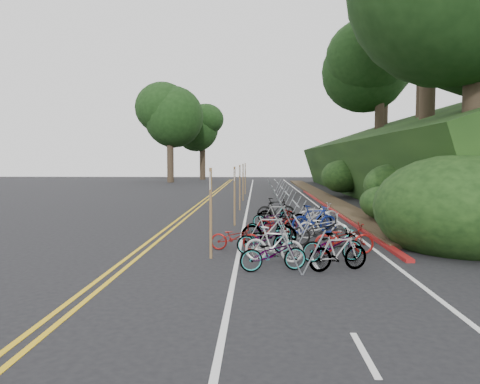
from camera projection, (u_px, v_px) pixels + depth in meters
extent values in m
plane|color=black|center=(208.00, 248.00, 14.83)|extent=(120.00, 120.00, 0.00)
cube|color=gold|center=(188.00, 212.00, 24.88)|extent=(0.12, 80.00, 0.01)
cube|color=gold|center=(193.00, 212.00, 24.86)|extent=(0.12, 80.00, 0.01)
cube|color=silver|center=(247.00, 212.00, 24.76)|extent=(0.12, 80.00, 0.01)
cube|color=silver|center=(326.00, 213.00, 24.61)|extent=(0.12, 80.00, 0.01)
cube|color=silver|center=(364.00, 354.00, 6.74)|extent=(0.10, 1.60, 0.01)
cube|color=silver|center=(314.00, 262.00, 12.72)|extent=(0.10, 1.60, 0.01)
cube|color=silver|center=(296.00, 229.00, 18.70)|extent=(0.10, 1.60, 0.01)
cube|color=silver|center=(286.00, 212.00, 24.69)|extent=(0.10, 1.60, 0.01)
cube|color=silver|center=(281.00, 202.00, 30.67)|extent=(0.10, 1.60, 0.01)
cube|color=silver|center=(277.00, 195.00, 36.65)|extent=(0.10, 1.60, 0.01)
cube|color=silver|center=(274.00, 190.00, 42.63)|extent=(0.10, 1.60, 0.01)
cube|color=silver|center=(272.00, 186.00, 48.61)|extent=(0.10, 1.60, 0.01)
cube|color=maroon|center=(330.00, 208.00, 26.58)|extent=(0.25, 28.00, 0.10)
cube|color=black|center=(412.00, 159.00, 36.08)|extent=(12.32, 44.00, 9.11)
cube|color=#382819|center=(319.00, 194.00, 36.52)|extent=(1.40, 44.00, 0.16)
ellipsoid|color=#284C19|center=(408.00, 207.00, 17.49)|extent=(2.00, 2.80, 1.60)
ellipsoid|color=#284C19|center=(391.00, 186.00, 22.41)|extent=(2.60, 3.64, 2.08)
ellipsoid|color=#284C19|center=(383.00, 173.00, 28.31)|extent=(2.20, 3.08, 1.76)
ellipsoid|color=#284C19|center=(342.00, 176.00, 34.38)|extent=(3.00, 4.20, 2.40)
ellipsoid|color=#284C19|center=(338.00, 172.00, 40.32)|extent=(2.40, 3.36, 1.92)
ellipsoid|color=#284C19|center=(344.00, 164.00, 44.21)|extent=(2.80, 3.92, 2.24)
ellipsoid|color=#284C19|center=(381.00, 203.00, 20.49)|extent=(1.80, 2.52, 1.44)
ellipsoid|color=#284C19|center=(379.00, 162.00, 32.23)|extent=(3.20, 4.48, 2.56)
ellipsoid|color=black|center=(458.00, 209.00, 14.95)|extent=(5.28, 6.16, 3.52)
cylinder|color=#2D2319|center=(473.00, 126.00, 17.20)|extent=(0.80, 0.80, 5.66)
cylinder|color=#2D2319|center=(427.00, 106.00, 25.99)|extent=(0.85, 0.85, 6.54)
cylinder|color=#2D2319|center=(422.00, 103.00, 33.80)|extent=(0.90, 0.90, 7.41)
ellipsoid|color=black|center=(425.00, 5.00, 33.32)|extent=(10.65, 10.65, 10.12)
cylinder|color=#2D2319|center=(379.00, 125.00, 41.88)|extent=(0.83, 0.83, 6.10)
ellipsoid|color=black|center=(381.00, 63.00, 41.50)|extent=(8.13, 8.13, 7.73)
cylinder|color=#2D2319|center=(384.00, 120.00, 49.69)|extent=(0.87, 0.87, 6.97)
ellipsoid|color=black|center=(385.00, 59.00, 49.24)|extent=(9.68, 9.68, 9.20)
cylinder|color=#2D2319|center=(170.00, 159.00, 56.83)|extent=(0.80, 0.80, 5.66)
ellipsoid|color=black|center=(170.00, 116.00, 56.47)|extent=(7.75, 7.75, 7.36)
cylinder|color=#2D2319|center=(203.00, 161.00, 64.71)|extent=(0.78, 0.78, 5.23)
ellipsoid|color=black|center=(202.00, 127.00, 64.38)|extent=(6.78, 6.78, 6.44)
cylinder|color=gray|center=(298.00, 222.00, 12.52)|extent=(0.05, 2.85, 0.05)
cylinder|color=gray|center=(291.00, 252.00, 11.25)|extent=(0.57, 0.04, 1.12)
cylinder|color=gray|center=(314.00, 253.00, 11.23)|extent=(0.57, 0.04, 1.12)
cylinder|color=gray|center=(284.00, 235.00, 13.89)|extent=(0.57, 0.04, 1.12)
cylinder|color=gray|center=(303.00, 235.00, 13.87)|extent=(0.57, 0.04, 1.12)
cylinder|color=gray|center=(295.00, 203.00, 17.63)|extent=(0.05, 3.00, 0.05)
cylinder|color=gray|center=(291.00, 223.00, 16.29)|extent=(0.58, 0.04, 1.13)
cylinder|color=gray|center=(307.00, 223.00, 16.27)|extent=(0.58, 0.04, 1.13)
cylinder|color=gray|center=(286.00, 214.00, 19.08)|extent=(0.58, 0.04, 1.13)
cylinder|color=gray|center=(299.00, 214.00, 19.06)|extent=(0.58, 0.04, 1.13)
cylinder|color=gray|center=(287.00, 194.00, 22.62)|extent=(0.05, 3.00, 0.05)
cylinder|color=gray|center=(283.00, 208.00, 21.27)|extent=(0.58, 0.04, 1.13)
cylinder|color=gray|center=(295.00, 208.00, 21.25)|extent=(0.58, 0.04, 1.13)
cylinder|color=gray|center=(280.00, 203.00, 24.06)|extent=(0.58, 0.04, 1.13)
cylinder|color=gray|center=(291.00, 203.00, 24.04)|extent=(0.58, 0.04, 1.13)
cylinder|color=gray|center=(282.00, 187.00, 27.60)|extent=(0.05, 3.00, 0.05)
cylinder|color=gray|center=(278.00, 199.00, 26.25)|extent=(0.58, 0.04, 1.13)
cylinder|color=gray|center=(288.00, 199.00, 26.23)|extent=(0.58, 0.04, 1.13)
cylinder|color=gray|center=(276.00, 195.00, 29.05)|extent=(0.58, 0.04, 1.13)
cylinder|color=gray|center=(285.00, 195.00, 29.03)|extent=(0.58, 0.04, 1.13)
cylinder|color=gray|center=(278.00, 183.00, 32.58)|extent=(0.05, 3.00, 0.05)
cylinder|color=gray|center=(274.00, 193.00, 31.24)|extent=(0.58, 0.04, 1.13)
cylinder|color=gray|center=(283.00, 193.00, 31.22)|extent=(0.58, 0.04, 1.13)
cylinder|color=gray|center=(273.00, 190.00, 34.03)|extent=(0.58, 0.04, 1.13)
cylinder|color=gray|center=(281.00, 190.00, 34.01)|extent=(0.58, 0.04, 1.13)
cylinder|color=gray|center=(275.00, 180.00, 37.57)|extent=(0.05, 3.00, 0.05)
cylinder|color=gray|center=(272.00, 188.00, 36.22)|extent=(0.58, 0.04, 1.13)
cylinder|color=gray|center=(279.00, 188.00, 36.20)|extent=(0.58, 0.04, 1.13)
cylinder|color=gray|center=(271.00, 186.00, 39.02)|extent=(0.58, 0.04, 1.13)
cylinder|color=gray|center=(278.00, 186.00, 38.99)|extent=(0.58, 0.04, 1.13)
cylinder|color=brown|center=(211.00, 213.00, 13.16)|extent=(0.08, 0.08, 2.57)
cube|color=silver|center=(211.00, 180.00, 13.10)|extent=(0.02, 0.40, 0.50)
cylinder|color=brown|center=(235.00, 196.00, 19.70)|extent=(0.08, 0.08, 2.50)
cube|color=silver|center=(235.00, 175.00, 19.64)|extent=(0.02, 0.40, 0.50)
cylinder|color=brown|center=(240.00, 188.00, 25.69)|extent=(0.08, 0.08, 2.50)
cube|color=silver|center=(240.00, 171.00, 25.62)|extent=(0.02, 0.40, 0.50)
cylinder|color=brown|center=(243.00, 182.00, 31.67)|extent=(0.08, 0.08, 2.50)
cube|color=silver|center=(243.00, 169.00, 31.60)|extent=(0.02, 0.40, 0.50)
cylinder|color=brown|center=(245.00, 179.00, 37.65)|extent=(0.08, 0.08, 2.50)
cube|color=silver|center=(245.00, 167.00, 37.59)|extent=(0.02, 0.40, 0.50)
imported|color=maroon|center=(235.00, 237.00, 14.45)|extent=(0.56, 1.53, 0.80)
imported|color=slate|center=(273.00, 253.00, 11.72)|extent=(0.98, 1.81, 0.90)
imported|color=slate|center=(338.00, 252.00, 11.73)|extent=(0.96, 1.69, 0.98)
imported|color=beige|center=(274.00, 245.00, 12.73)|extent=(0.81, 1.68, 0.97)
imported|color=slate|center=(332.00, 245.00, 12.77)|extent=(0.97, 1.83, 0.91)
imported|color=slate|center=(264.00, 239.00, 13.91)|extent=(0.91, 1.74, 0.87)
imported|color=maroon|center=(344.00, 238.00, 13.80)|extent=(0.80, 1.84, 0.94)
imported|color=slate|center=(269.00, 230.00, 15.06)|extent=(0.60, 1.82, 1.08)
imported|color=black|center=(320.00, 231.00, 15.07)|extent=(0.88, 1.92, 0.97)
imported|color=slate|center=(268.00, 227.00, 16.42)|extent=(0.81, 1.71, 0.86)
imported|color=beige|center=(323.00, 226.00, 16.34)|extent=(1.08, 1.88, 0.93)
imported|color=maroon|center=(278.00, 222.00, 17.66)|extent=(1.14, 1.75, 0.87)
imported|color=navy|center=(315.00, 220.00, 17.59)|extent=(0.87, 1.86, 1.08)
imported|color=slate|center=(272.00, 218.00, 18.86)|extent=(1.04, 1.73, 0.86)
imported|color=slate|center=(312.00, 217.00, 18.75)|extent=(0.78, 1.67, 0.97)
imported|color=slate|center=(276.00, 213.00, 20.15)|extent=(0.48, 1.58, 0.95)
imported|color=#9E9EA3|center=(318.00, 214.00, 20.15)|extent=(0.92, 1.86, 0.94)
imported|color=black|center=(276.00, 209.00, 21.45)|extent=(0.75, 1.80, 1.05)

